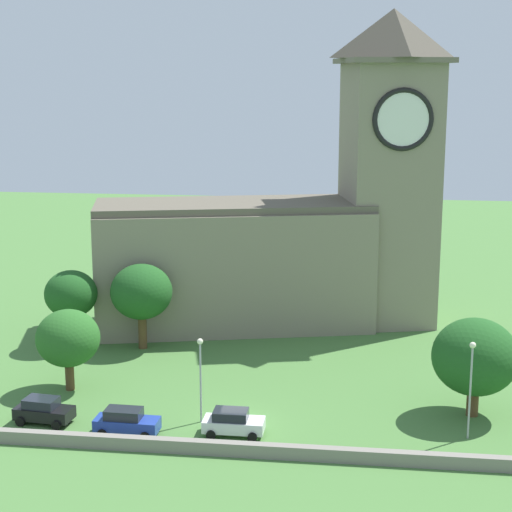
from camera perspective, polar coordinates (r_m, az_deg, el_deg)
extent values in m
plane|color=#477538|center=(76.43, 0.59, -6.68)|extent=(200.00, 200.00, 0.00)
cube|color=gray|center=(83.83, -1.52, -0.80)|extent=(28.27, 15.80, 11.79)
cube|color=#5C5547|center=(82.66, -1.54, 3.42)|extent=(28.09, 15.06, 0.70)
cube|color=gray|center=(85.29, 8.89, 4.03)|extent=(10.16, 10.16, 25.68)
cube|color=#675F4F|center=(84.48, 9.18, 12.85)|extent=(11.79, 11.79, 0.50)
pyramid|color=#484338|center=(84.56, 9.24, 14.59)|extent=(10.67, 10.67, 4.61)
cylinder|color=white|center=(80.48, 9.87, 9.04)|extent=(5.24, 1.41, 5.37)
torus|color=black|center=(80.48, 9.87, 9.04)|extent=(5.79, 1.88, 5.85)
cylinder|color=white|center=(85.80, 11.83, 9.14)|extent=(1.41, 5.24, 5.37)
torus|color=black|center=(85.80, 11.83, 9.14)|extent=(1.88, 5.79, 5.85)
cube|color=gray|center=(57.32, -1.93, -12.82)|extent=(56.70, 0.70, 0.92)
cube|color=black|center=(63.86, -14.06, -10.20)|extent=(4.33, 2.29, 0.85)
cube|color=#1E232B|center=(63.68, -14.26, -9.54)|extent=(2.49, 1.86, 0.68)
cylinder|color=black|center=(64.16, -12.52, -10.42)|extent=(0.71, 0.40, 0.68)
cylinder|color=black|center=(62.66, -13.27, -11.03)|extent=(0.71, 0.40, 0.68)
cylinder|color=black|center=(65.41, -14.77, -10.10)|extent=(0.71, 0.40, 0.68)
cylinder|color=black|center=(63.93, -15.57, -10.68)|extent=(0.71, 0.40, 0.68)
cube|color=#233D9E|center=(60.74, -8.67, -11.14)|extent=(4.54, 1.83, 0.87)
cube|color=#1E232B|center=(60.50, -8.90, -10.44)|extent=(2.56, 1.58, 0.69)
cylinder|color=black|center=(61.24, -7.02, -11.33)|extent=(0.71, 0.33, 0.70)
cylinder|color=black|center=(59.74, -7.48, -11.97)|extent=(0.71, 0.33, 0.70)
cylinder|color=black|center=(62.11, -9.79, -11.08)|extent=(0.71, 0.33, 0.70)
cylinder|color=black|center=(60.62, -10.31, -11.69)|extent=(0.71, 0.33, 0.70)
cube|color=silver|center=(60.13, -1.51, -11.29)|extent=(4.27, 1.88, 0.83)
cube|color=#1E232B|center=(59.87, -1.71, -10.62)|extent=(2.39, 1.65, 0.66)
cylinder|color=black|center=(60.95, 0.01, -11.37)|extent=(0.66, 0.34, 0.66)
cylinder|color=black|center=(59.26, -0.24, -12.09)|extent=(0.66, 0.34, 0.66)
cylinder|color=black|center=(61.37, -2.72, -11.22)|extent=(0.66, 0.34, 0.66)
cylinder|color=black|center=(59.69, -3.05, -11.92)|extent=(0.66, 0.34, 0.66)
cylinder|color=#9EA0A5|center=(61.49, -3.75, -8.56)|extent=(0.14, 0.14, 5.87)
sphere|color=#F4EFCC|center=(60.45, -3.79, -5.76)|extent=(0.44, 0.44, 0.44)
cylinder|color=#9EA0A5|center=(60.43, 14.21, -8.98)|extent=(0.14, 0.14, 6.52)
sphere|color=#F4EFCC|center=(59.29, 14.38, -5.83)|extent=(0.44, 0.44, 0.44)
cylinder|color=brown|center=(78.50, -7.64, -5.03)|extent=(0.79, 0.79, 3.25)
ellipsoid|color=#1E511E|center=(77.49, -7.72, -2.39)|extent=(5.62, 5.62, 5.06)
cylinder|color=brown|center=(80.08, -12.24, -4.87)|extent=(0.67, 0.67, 3.22)
ellipsoid|color=#1E511E|center=(79.17, -12.35, -2.51)|extent=(4.82, 4.82, 4.34)
cylinder|color=brown|center=(69.60, -12.43, -7.85)|extent=(0.71, 0.71, 2.40)
ellipsoid|color=#286023|center=(68.62, -12.54, -5.42)|extent=(5.06, 5.06, 4.55)
cylinder|color=brown|center=(65.15, 14.37, -9.45)|extent=(0.88, 0.88, 2.18)
ellipsoid|color=#1E511E|center=(63.99, 14.53, -6.58)|extent=(6.28, 6.28, 5.65)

